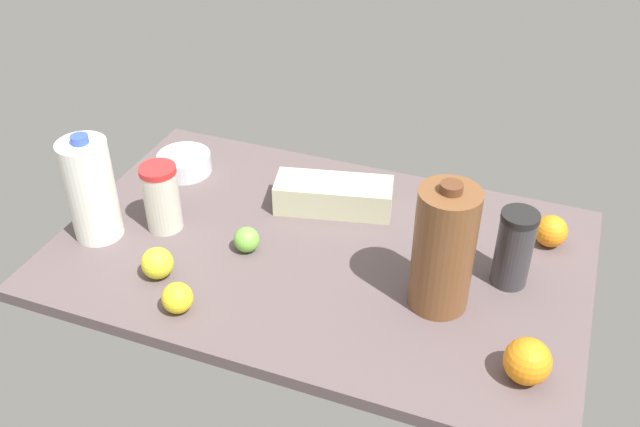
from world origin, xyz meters
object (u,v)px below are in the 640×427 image
(orange_far_back, at_px, (551,231))
(orange_by_jug, at_px, (527,361))
(tumbler_cup, at_px, (162,198))
(lemon_beside_bowl, at_px, (177,298))
(lemon_loose, at_px, (157,263))
(egg_carton, at_px, (334,195))
(shaker_bottle, at_px, (514,248))
(mixing_bowl, at_px, (184,163))
(lime_near_front, at_px, (247,240))
(milk_jug, at_px, (91,190))
(chocolate_milk_jug, at_px, (444,249))

(orange_far_back, relative_size, orange_by_jug, 0.84)
(tumbler_cup, xyz_separation_m, orange_by_jug, (0.87, -0.18, -0.04))
(orange_far_back, xyz_separation_m, lemon_beside_bowl, (-0.69, -0.50, -0.00))
(orange_by_jug, xyz_separation_m, lemon_loose, (-0.79, 0.01, -0.01))
(tumbler_cup, xyz_separation_m, egg_carton, (0.35, 0.21, -0.05))
(shaker_bottle, bearing_deg, lemon_loose, -160.56)
(tumbler_cup, relative_size, egg_carton, 0.58)
(lemon_beside_bowl, relative_size, orange_by_jug, 0.74)
(tumbler_cup, distance_m, mixing_bowl, 0.25)
(mixing_bowl, distance_m, lemon_beside_bowl, 0.54)
(egg_carton, distance_m, lemon_beside_bowl, 0.49)
(lime_near_front, height_order, lemon_beside_bowl, lemon_beside_bowl)
(shaker_bottle, distance_m, mixing_bowl, 0.89)
(orange_by_jug, height_order, lemon_loose, orange_by_jug)
(lemon_beside_bowl, height_order, lemon_loose, lemon_loose)
(egg_carton, height_order, shaker_bottle, shaker_bottle)
(egg_carton, bearing_deg, mixing_bowl, 164.48)
(milk_jug, relative_size, orange_far_back, 3.53)
(egg_carton, xyz_separation_m, lemon_loose, (-0.27, -0.38, -0.00))
(orange_by_jug, distance_m, lemon_loose, 0.79)
(orange_far_back, distance_m, lemon_beside_bowl, 0.85)
(orange_far_back, relative_size, lemon_beside_bowl, 1.15)
(milk_jug, relative_size, tumbler_cup, 1.58)
(milk_jug, bearing_deg, mixing_bowl, 80.67)
(lemon_loose, bearing_deg, lemon_beside_bowl, -39.87)
(lemon_loose, bearing_deg, milk_jug, 158.34)
(egg_carton, distance_m, mixing_bowl, 0.43)
(egg_carton, xyz_separation_m, lime_near_front, (-0.13, -0.23, -0.01))
(lemon_loose, bearing_deg, orange_by_jug, -0.94)
(egg_carton, bearing_deg, chocolate_milk_jug, -50.10)
(shaker_bottle, relative_size, mixing_bowl, 1.27)
(lime_near_front, bearing_deg, mixing_bowl, 140.64)
(orange_far_back, bearing_deg, lime_near_front, -157.43)
(shaker_bottle, distance_m, orange_far_back, 0.19)
(egg_carton, xyz_separation_m, mixing_bowl, (-0.43, 0.02, -0.01))
(chocolate_milk_jug, height_order, mixing_bowl, chocolate_milk_jug)
(lime_near_front, bearing_deg, milk_jug, -169.33)
(tumbler_cup, bearing_deg, milk_jug, -149.03)
(lime_near_front, bearing_deg, lemon_loose, -133.34)
(mixing_bowl, bearing_deg, lemon_beside_bowl, -61.89)
(orange_far_back, distance_m, lemon_loose, 0.89)
(shaker_bottle, distance_m, lime_near_front, 0.59)
(milk_jug, height_order, mixing_bowl, milk_jug)
(egg_carton, xyz_separation_m, lemon_beside_bowl, (-0.17, -0.46, -0.01))
(orange_far_back, height_order, lemon_loose, orange_far_back)
(lemon_beside_bowl, xyz_separation_m, lemon_loose, (-0.10, 0.08, 0.00))
(mixing_bowl, height_order, lemon_loose, lemon_loose)
(chocolate_milk_jug, xyz_separation_m, mixing_bowl, (-0.75, 0.26, -0.11))
(tumbler_cup, bearing_deg, orange_far_back, 16.44)
(egg_carton, distance_m, orange_far_back, 0.52)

